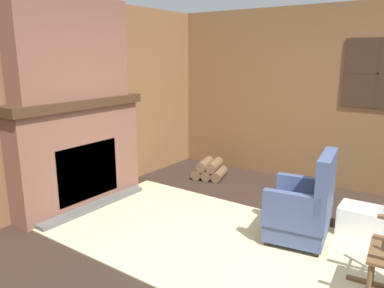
{
  "coord_description": "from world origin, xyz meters",
  "views": [
    {
      "loc": [
        1.41,
        -2.91,
        1.92
      ],
      "look_at": [
        -1.05,
        0.54,
        0.9
      ],
      "focal_mm": 35.0,
      "sensor_mm": 36.0,
      "label": 1
    }
  ],
  "objects_px": {
    "oil_lamp_vase": "(38,94)",
    "storage_case": "(101,90)",
    "firewood_stack": "(210,170)",
    "armchair": "(303,209)",
    "laundry_basket": "(363,221)"
  },
  "relations": [
    {
      "from": "firewood_stack",
      "to": "armchair",
      "type": "bearing_deg",
      "value": -32.08
    },
    {
      "from": "firewood_stack",
      "to": "storage_case",
      "type": "bearing_deg",
      "value": -119.35
    },
    {
      "from": "laundry_basket",
      "to": "oil_lamp_vase",
      "type": "distance_m",
      "value": 3.85
    },
    {
      "from": "firewood_stack",
      "to": "oil_lamp_vase",
      "type": "xyz_separation_m",
      "value": [
        -0.81,
        -2.36,
        1.35
      ]
    },
    {
      "from": "firewood_stack",
      "to": "oil_lamp_vase",
      "type": "relative_size",
      "value": 2.16
    },
    {
      "from": "firewood_stack",
      "to": "laundry_basket",
      "type": "xyz_separation_m",
      "value": [
        2.41,
        -0.69,
        0.03
      ]
    },
    {
      "from": "oil_lamp_vase",
      "to": "storage_case",
      "type": "distance_m",
      "value": 0.92
    },
    {
      "from": "firewood_stack",
      "to": "storage_case",
      "type": "relative_size",
      "value": 2.41
    },
    {
      "from": "oil_lamp_vase",
      "to": "armchair",
      "type": "bearing_deg",
      "value": 22.93
    },
    {
      "from": "laundry_basket",
      "to": "oil_lamp_vase",
      "type": "height_order",
      "value": "oil_lamp_vase"
    },
    {
      "from": "armchair",
      "to": "storage_case",
      "type": "xyz_separation_m",
      "value": [
        -2.73,
        -0.24,
        1.1
      ]
    },
    {
      "from": "oil_lamp_vase",
      "to": "firewood_stack",
      "type": "bearing_deg",
      "value": 71.04
    },
    {
      "from": "firewood_stack",
      "to": "laundry_basket",
      "type": "height_order",
      "value": "laundry_basket"
    },
    {
      "from": "oil_lamp_vase",
      "to": "storage_case",
      "type": "height_order",
      "value": "oil_lamp_vase"
    },
    {
      "from": "firewood_stack",
      "to": "storage_case",
      "type": "distance_m",
      "value": 2.11
    }
  ]
}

